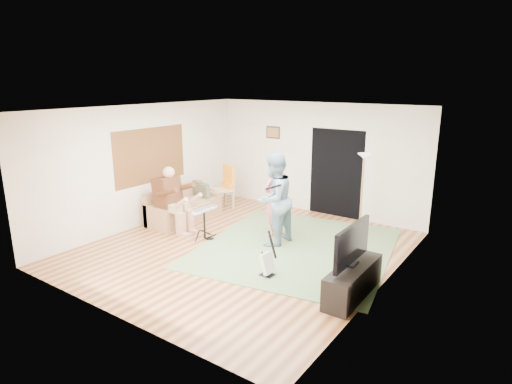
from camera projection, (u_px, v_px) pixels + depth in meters
floor at (243, 249)px, 8.38m from camera, size 6.00×6.00×0.00m
walls at (243, 182)px, 8.04m from camera, size 5.50×6.00×2.70m
ceiling at (242, 109)px, 7.69m from camera, size 6.00×6.00×0.00m
window_blinds at (151, 155)px, 9.67m from camera, size 0.00×2.05×2.05m
doorway at (336, 173)px, 10.17m from camera, size 2.10×0.00×2.10m
picture_frame at (273, 132)px, 10.96m from camera, size 0.42×0.03×0.32m
area_rug at (296, 247)px, 8.44m from camera, size 4.14×4.40×0.02m
sofa at (182, 209)px, 10.10m from camera, size 0.77×1.86×0.75m
drummer at (174, 206)px, 9.28m from camera, size 0.92×0.51×1.41m
drum_kit at (204, 225)px, 8.86m from camera, size 0.37×0.66×0.67m
singer at (275, 197)px, 8.93m from camera, size 0.46×0.65×1.69m
microphone at (284, 178)px, 8.71m from camera, size 0.06×0.06×0.24m
guitarist at (274, 200)px, 8.41m from camera, size 0.75×0.94×1.86m
guitar_held at (283, 184)px, 8.21m from camera, size 0.19×0.61×0.26m
guitar_spare at (268, 263)px, 7.16m from camera, size 0.30×0.26×0.82m
torchiere_lamp at (363, 179)px, 9.03m from camera, size 0.31×0.31×1.72m
dining_chair at (223, 194)px, 10.91m from camera, size 0.60×0.63×1.10m
tv_cabinet at (353, 281)px, 6.49m from camera, size 0.40×1.40×0.50m
television at (352, 244)px, 6.36m from camera, size 0.06×1.16×0.60m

